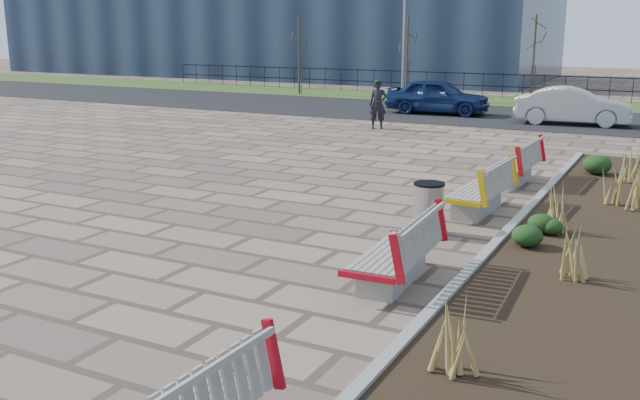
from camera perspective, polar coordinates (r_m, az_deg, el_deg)
The scene contains 16 objects.
ground at distance 9.94m, azimuth -16.02°, elevation -7.77°, with size 120.00×120.00×0.00m, color #7F6A57.
planting_curb at distance 12.40m, azimuth 14.36°, elevation -2.98°, with size 0.16×18.00×0.15m, color gray.
grass_verge_far at distance 35.39m, azimuth 16.95°, elevation 7.47°, with size 80.00×5.00×0.04m, color #33511E.
road at distance 29.56m, azimuth 14.71°, elevation 6.45°, with size 80.00×7.00×0.02m, color black.
bench_b at distance 10.09m, azimuth 5.84°, elevation -3.94°, with size 0.90×2.10×1.00m, color red, non-canonical shape.
bench_c at distance 14.14m, azimuth 12.50°, elevation 0.96°, with size 0.90×2.10×1.00m, color gold, non-canonical shape.
bench_d at distance 16.97m, azimuth 15.16°, elevation 2.92°, with size 0.90×2.10×1.00m, color #B40C11, non-canonical shape.
litter_bin at distance 12.57m, azimuth 8.66°, elevation -0.71°, with size 0.53×0.53×0.90m, color #B2B2B7.
pedestrian at distance 25.34m, azimuth 4.65°, elevation 7.64°, with size 0.63×0.41×1.72m, color black.
car_blue at distance 29.88m, azimuth 9.41°, elevation 8.19°, with size 1.69×4.19×1.43m, color navy.
car_silver at distance 27.86m, azimuth 19.58°, elevation 7.10°, with size 1.42×4.08×1.34m, color #B0B3B8.
tree_a at distance 37.96m, azimuth -1.70°, elevation 11.50°, with size 1.40×1.40×4.00m, color #4C3D2D, non-canonical shape.
tree_b at distance 35.43m, azimuth 6.97°, elevation 11.24°, with size 1.40×1.40×4.00m, color #4C3D2D, non-canonical shape.
tree_c at distance 33.78m, azimuth 16.70°, elevation 10.66°, with size 1.40×1.40×4.00m, color #4C3D2D, non-canonical shape.
lamp_west at distance 34.93m, azimuth 6.72°, elevation 12.86°, with size 0.24×0.60×6.00m, color gray, non-canonical shape.
railing_fence at distance 36.81m, azimuth 17.47°, elevation 8.63°, with size 44.00×0.10×1.20m, color black, non-canonical shape.
Camera 1 is at (6.51, -6.61, 3.56)m, focal length 40.00 mm.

